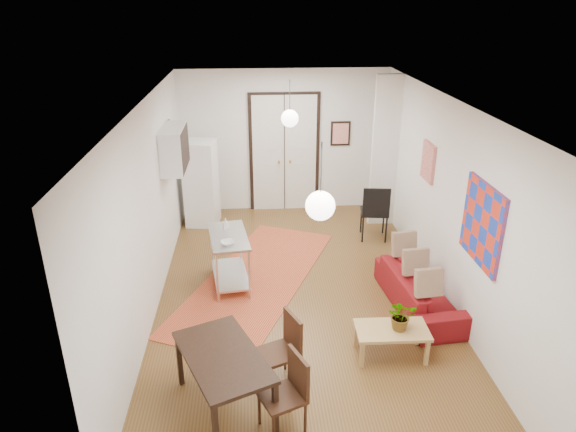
{
  "coord_description": "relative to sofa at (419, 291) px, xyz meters",
  "views": [
    {
      "loc": [
        -0.66,
        -6.69,
        4.16
      ],
      "look_at": [
        -0.17,
        0.1,
        1.25
      ],
      "focal_mm": 32.0,
      "sensor_mm": 36.0,
      "label": 1
    }
  ],
  "objects": [
    {
      "name": "floor",
      "position": [
        -1.68,
        0.48,
        -0.27
      ],
      "size": [
        7.0,
        7.0,
        0.0
      ],
      "primitive_type": "plane",
      "color": "brown",
      "rests_on": "ground"
    },
    {
      "name": "ceiling",
      "position": [
        -1.68,
        0.48,
        2.63
      ],
      "size": [
        4.2,
        7.0,
        0.02
      ],
      "primitive_type": "cube",
      "color": "white",
      "rests_on": "wall_back"
    },
    {
      "name": "wall_back",
      "position": [
        -1.68,
        3.98,
        1.18
      ],
      "size": [
        4.2,
        0.02,
        2.9
      ],
      "primitive_type": "cube",
      "color": "silver",
      "rests_on": "floor"
    },
    {
      "name": "wall_front",
      "position": [
        -1.68,
        -3.02,
        1.18
      ],
      "size": [
        4.2,
        0.02,
        2.9
      ],
      "primitive_type": "cube",
      "color": "silver",
      "rests_on": "floor"
    },
    {
      "name": "wall_left",
      "position": [
        -3.78,
        0.48,
        1.18
      ],
      "size": [
        0.02,
        7.0,
        2.9
      ],
      "primitive_type": "cube",
      "color": "silver",
      "rests_on": "floor"
    },
    {
      "name": "wall_right",
      "position": [
        0.42,
        0.48,
        1.18
      ],
      "size": [
        0.02,
        7.0,
        2.9
      ],
      "primitive_type": "cube",
      "color": "silver",
      "rests_on": "floor"
    },
    {
      "name": "double_doors",
      "position": [
        -1.68,
        3.94,
        0.93
      ],
      "size": [
        1.44,
        0.06,
        2.5
      ],
      "primitive_type": "cube",
      "color": "silver",
      "rests_on": "wall_back"
    },
    {
      "name": "stub_partition",
      "position": [
        0.17,
        3.03,
        1.18
      ],
      "size": [
        0.5,
        0.1,
        2.9
      ],
      "primitive_type": "cube",
      "color": "silver",
      "rests_on": "floor"
    },
    {
      "name": "wall_cabinet",
      "position": [
        -3.6,
        1.98,
        1.63
      ],
      "size": [
        0.35,
        1.0,
        0.7
      ],
      "primitive_type": "cube",
      "color": "white",
      "rests_on": "wall_left"
    },
    {
      "name": "painting_popart",
      "position": [
        0.39,
        -0.77,
        1.38
      ],
      "size": [
        0.05,
        1.0,
        1.0
      ],
      "primitive_type": "cube",
      "color": "red",
      "rests_on": "wall_right"
    },
    {
      "name": "painting_abstract",
      "position": [
        0.39,
        1.28,
        1.53
      ],
      "size": [
        0.05,
        0.5,
        0.6
      ],
      "primitive_type": "cube",
      "color": "beige",
      "rests_on": "wall_right"
    },
    {
      "name": "poster_back",
      "position": [
        -0.53,
        3.95,
        1.33
      ],
      "size": [
        0.4,
        0.03,
        0.5
      ],
      "primitive_type": "cube",
      "color": "red",
      "rests_on": "wall_back"
    },
    {
      "name": "print_left",
      "position": [
        -3.75,
        2.48,
        1.68
      ],
      "size": [
        0.03,
        0.44,
        0.54
      ],
      "primitive_type": "cube",
      "color": "olive",
      "rests_on": "wall_left"
    },
    {
      "name": "pendant_back",
      "position": [
        -1.68,
        2.48,
        1.98
      ],
      "size": [
        0.3,
        0.3,
        0.8
      ],
      "color": "white",
      "rests_on": "ceiling"
    },
    {
      "name": "pendant_front",
      "position": [
        -1.68,
        -1.52,
        1.98
      ],
      "size": [
        0.3,
        0.3,
        0.8
      ],
      "color": "white",
      "rests_on": "ceiling"
    },
    {
      "name": "kilim_rug",
      "position": [
        -2.34,
        0.98,
        -0.26
      ],
      "size": [
        2.92,
        4.17,
        0.01
      ],
      "primitive_type": "cube",
      "rotation": [
        0.0,
        0.0,
        -0.41
      ],
      "color": "#C75A31",
      "rests_on": "floor"
    },
    {
      "name": "sofa",
      "position": [
        0.0,
        0.0,
        0.0
      ],
      "size": [
        0.9,
        1.89,
        0.53
      ],
      "primitive_type": "imported",
      "rotation": [
        0.0,
        0.0,
        1.68
      ],
      "color": "maroon",
      "rests_on": "floor"
    },
    {
      "name": "coffee_table",
      "position": [
        -0.69,
        -1.06,
        0.08
      ],
      "size": [
        0.91,
        0.52,
        0.4
      ],
      "rotation": [
        0.0,
        0.0,
        -0.02
      ],
      "color": "tan",
      "rests_on": "floor"
    },
    {
      "name": "potted_plant",
      "position": [
        -0.59,
        -1.06,
        0.33
      ],
      "size": [
        0.36,
        0.31,
        0.39
      ],
      "primitive_type": "imported",
      "rotation": [
        0.0,
        0.0,
        -0.02
      ],
      "color": "#33612B",
      "rests_on": "coffee_table"
    },
    {
      "name": "kitchen_counter",
      "position": [
        -2.74,
        0.86,
        0.26
      ],
      "size": [
        0.69,
        1.16,
        0.84
      ],
      "rotation": [
        0.0,
        0.0,
        0.14
      ],
      "color": "silver",
      "rests_on": "floor"
    },
    {
      "name": "bowl",
      "position": [
        -2.74,
        0.56,
        0.6
      ],
      "size": [
        0.25,
        0.25,
        0.05
      ],
      "primitive_type": "imported",
      "rotation": [
        0.0,
        0.0,
        0.3
      ],
      "color": "silver",
      "rests_on": "kitchen_counter"
    },
    {
      "name": "soap_bottle",
      "position": [
        -2.79,
        1.11,
        0.66
      ],
      "size": [
        0.1,
        0.1,
        0.17
      ],
      "primitive_type": "imported",
      "rotation": [
        0.0,
        0.0,
        0.3
      ],
      "color": "teal",
      "rests_on": "kitchen_counter"
    },
    {
      "name": "fridge",
      "position": [
        -3.35,
        3.27,
        0.57
      ],
      "size": [
        0.67,
        0.67,
        1.67
      ],
      "primitive_type": "cube",
      "rotation": [
        0.0,
        0.0,
        -0.14
      ],
      "color": "white",
      "rests_on": "floor"
    },
    {
      "name": "dining_table",
      "position": [
        -2.72,
        -1.8,
        0.36
      ],
      "size": [
        1.18,
        1.46,
        0.71
      ],
      "rotation": [
        0.0,
        0.0,
        0.41
      ],
      "color": "black",
      "rests_on": "floor"
    },
    {
      "name": "dining_chair_near",
      "position": [
        -2.12,
        -1.36,
        0.24
      ],
      "size": [
        0.54,
        0.65,
        0.88
      ],
      "rotation": [
        0.0,
        0.0,
        -1.16
      ],
      "color": "#391D12",
      "rests_on": "floor"
    },
    {
      "name": "dining_chair_far",
      "position": [
        -2.12,
        -2.06,
        0.24
      ],
      "size": [
        0.54,
        0.65,
        0.88
      ],
      "rotation": [
        0.0,
        0.0,
        -1.16
      ],
      "color": "#391D12",
      "rests_on": "floor"
    },
    {
      "name": "black_side_chair",
      "position": [
        -0.13,
        2.47,
        0.35
      ],
      "size": [
        0.54,
        0.54,
        1.05
      ],
      "rotation": [
        0.0,
        0.0,
        3.01
      ],
      "color": "black",
      "rests_on": "floor"
    }
  ]
}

